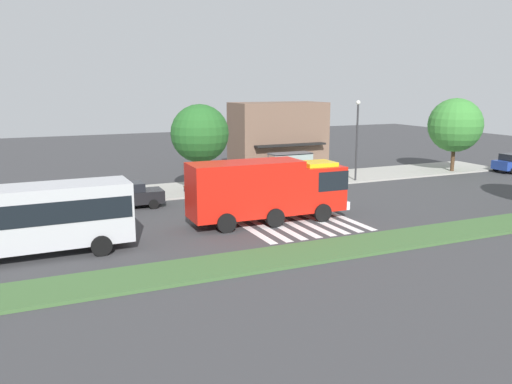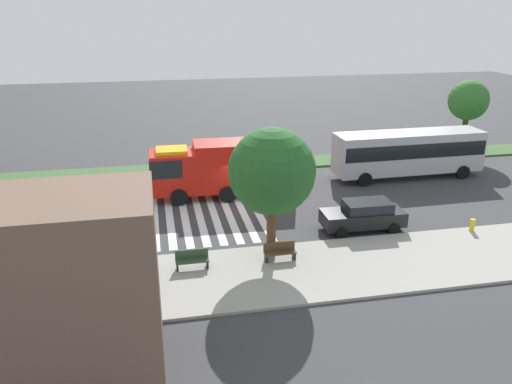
{
  "view_description": "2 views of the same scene",
  "coord_description": "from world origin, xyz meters",
  "px_view_note": "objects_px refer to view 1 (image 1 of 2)",
  "views": [
    {
      "loc": [
        -12.24,
        -29.39,
        8.09
      ],
      "look_at": [
        1.86,
        1.83,
        1.1
      ],
      "focal_mm": 37.14,
      "sensor_mm": 36.0,
      "label": 1
    },
    {
      "loc": [
        5.45,
        30.51,
        12.09
      ],
      "look_at": [
        -0.48,
        1.69,
        1.36
      ],
      "focal_mm": 36.04,
      "sensor_mm": 36.0,
      "label": 2
    }
  ],
  "objects_px": {
    "fire_truck": "(271,188)",
    "bus_stop_shelter": "(292,162)",
    "bench_west_of_shelter": "(195,185)",
    "bench_near_shelter": "(247,181)",
    "fire_hydrant": "(31,204)",
    "street_lamp": "(357,134)",
    "transit_bus": "(9,217)",
    "parked_car_mid": "(126,195)",
    "sidewalk_tree_east": "(455,125)",
    "sidewalk_tree_west": "(200,134)"
  },
  "relations": [
    {
      "from": "street_lamp",
      "to": "fire_hydrant",
      "type": "relative_size",
      "value": 9.51
    },
    {
      "from": "fire_truck",
      "to": "bus_stop_shelter",
      "type": "distance_m",
      "value": 12.09
    },
    {
      "from": "fire_truck",
      "to": "sidewalk_tree_west",
      "type": "xyz_separation_m",
      "value": [
        -1.27,
        9.28,
        2.48
      ]
    },
    {
      "from": "fire_truck",
      "to": "bus_stop_shelter",
      "type": "height_order",
      "value": "fire_truck"
    },
    {
      "from": "fire_truck",
      "to": "sidewalk_tree_east",
      "type": "xyz_separation_m",
      "value": [
        23.36,
        9.28,
        2.34
      ]
    },
    {
      "from": "bus_stop_shelter",
      "to": "sidewalk_tree_east",
      "type": "height_order",
      "value": "sidewalk_tree_east"
    },
    {
      "from": "parked_car_mid",
      "to": "fire_hydrant",
      "type": "distance_m",
      "value": 6.05
    },
    {
      "from": "parked_car_mid",
      "to": "fire_hydrant",
      "type": "height_order",
      "value": "parked_car_mid"
    },
    {
      "from": "bench_west_of_shelter",
      "to": "sidewalk_tree_east",
      "type": "distance_m",
      "value": 25.21
    },
    {
      "from": "transit_bus",
      "to": "bench_west_of_shelter",
      "type": "bearing_deg",
      "value": -139.05
    },
    {
      "from": "sidewalk_tree_west",
      "to": "sidewalk_tree_east",
      "type": "xyz_separation_m",
      "value": [
        24.63,
        -0.0,
        -0.14
      ]
    },
    {
      "from": "bench_near_shelter",
      "to": "fire_hydrant",
      "type": "bearing_deg",
      "value": -175.71
    },
    {
      "from": "bus_stop_shelter",
      "to": "sidewalk_tree_west",
      "type": "height_order",
      "value": "sidewalk_tree_west"
    },
    {
      "from": "fire_truck",
      "to": "fire_hydrant",
      "type": "relative_size",
      "value": 13.92
    },
    {
      "from": "transit_bus",
      "to": "bench_west_of_shelter",
      "type": "xyz_separation_m",
      "value": [
        12.55,
        11.23,
        -1.44
      ]
    },
    {
      "from": "parked_car_mid",
      "to": "sidewalk_tree_east",
      "type": "height_order",
      "value": "sidewalk_tree_east"
    },
    {
      "from": "bench_west_of_shelter",
      "to": "street_lamp",
      "type": "relative_size",
      "value": 0.24
    },
    {
      "from": "fire_truck",
      "to": "sidewalk_tree_east",
      "type": "relative_size",
      "value": 1.45
    },
    {
      "from": "parked_car_mid",
      "to": "bench_near_shelter",
      "type": "distance_m",
      "value": 10.4
    },
    {
      "from": "bench_west_of_shelter",
      "to": "parked_car_mid",
      "type": "bearing_deg",
      "value": -152.91
    },
    {
      "from": "sidewalk_tree_east",
      "to": "street_lamp",
      "type": "bearing_deg",
      "value": -177.94
    },
    {
      "from": "bench_west_of_shelter",
      "to": "sidewalk_tree_west",
      "type": "xyz_separation_m",
      "value": [
        0.28,
        -0.68,
        3.95
      ]
    },
    {
      "from": "parked_car_mid",
      "to": "fire_hydrant",
      "type": "relative_size",
      "value": 6.71
    },
    {
      "from": "bench_west_of_shelter",
      "to": "fire_hydrant",
      "type": "relative_size",
      "value": 2.29
    },
    {
      "from": "bench_near_shelter",
      "to": "fire_hydrant",
      "type": "distance_m",
      "value": 15.82
    },
    {
      "from": "transit_bus",
      "to": "street_lamp",
      "type": "bearing_deg",
      "value": -159.82
    },
    {
      "from": "sidewalk_tree_west",
      "to": "fire_hydrant",
      "type": "height_order",
      "value": "sidewalk_tree_west"
    },
    {
      "from": "parked_car_mid",
      "to": "sidewalk_tree_east",
      "type": "bearing_deg",
      "value": 5.18
    },
    {
      "from": "parked_car_mid",
      "to": "bus_stop_shelter",
      "type": "height_order",
      "value": "bus_stop_shelter"
    },
    {
      "from": "parked_car_mid",
      "to": "bus_stop_shelter",
      "type": "xyz_separation_m",
      "value": [
        13.98,
        2.92,
        1.0
      ]
    },
    {
      "from": "fire_truck",
      "to": "bench_west_of_shelter",
      "type": "relative_size",
      "value": 6.09
    },
    {
      "from": "street_lamp",
      "to": "transit_bus",
      "type": "bearing_deg",
      "value": -158.96
    },
    {
      "from": "sidewalk_tree_west",
      "to": "bus_stop_shelter",
      "type": "bearing_deg",
      "value": 5.1
    },
    {
      "from": "bench_near_shelter",
      "to": "bench_west_of_shelter",
      "type": "xyz_separation_m",
      "value": [
        -4.35,
        0.0,
        0.0
      ]
    },
    {
      "from": "parked_car_mid",
      "to": "street_lamp",
      "type": "distance_m",
      "value": 19.78
    },
    {
      "from": "bus_stop_shelter",
      "to": "fire_hydrant",
      "type": "xyz_separation_m",
      "value": [
        -19.78,
        -1.22,
        -1.4
      ]
    },
    {
      "from": "fire_truck",
      "to": "parked_car_mid",
      "type": "distance_m",
      "value": 10.16
    },
    {
      "from": "sidewalk_tree_west",
      "to": "bench_west_of_shelter",
      "type": "bearing_deg",
      "value": 112.46
    },
    {
      "from": "transit_bus",
      "to": "bench_west_of_shelter",
      "type": "height_order",
      "value": "transit_bus"
    },
    {
      "from": "bus_stop_shelter",
      "to": "sidewalk_tree_east",
      "type": "distance_m",
      "value": 16.77
    },
    {
      "from": "fire_hydrant",
      "to": "transit_bus",
      "type": "bearing_deg",
      "value": -96.38
    },
    {
      "from": "transit_bus",
      "to": "bus_stop_shelter",
      "type": "height_order",
      "value": "transit_bus"
    },
    {
      "from": "transit_bus",
      "to": "bench_west_of_shelter",
      "type": "distance_m",
      "value": 16.9
    },
    {
      "from": "transit_bus",
      "to": "bench_west_of_shelter",
      "type": "relative_size",
      "value": 6.94
    },
    {
      "from": "sidewalk_tree_west",
      "to": "sidewalk_tree_east",
      "type": "relative_size",
      "value": 0.97
    },
    {
      "from": "bus_stop_shelter",
      "to": "bench_west_of_shelter",
      "type": "distance_m",
      "value": 8.45
    },
    {
      "from": "parked_car_mid",
      "to": "bench_near_shelter",
      "type": "height_order",
      "value": "parked_car_mid"
    },
    {
      "from": "bench_near_shelter",
      "to": "parked_car_mid",
      "type": "bearing_deg",
      "value": -163.89
    },
    {
      "from": "bench_west_of_shelter",
      "to": "sidewalk_tree_east",
      "type": "relative_size",
      "value": 0.24
    },
    {
      "from": "bench_west_of_shelter",
      "to": "bench_near_shelter",
      "type": "bearing_deg",
      "value": 0.0
    }
  ]
}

